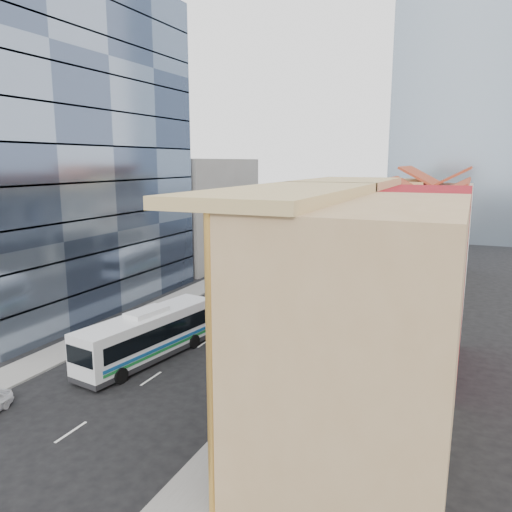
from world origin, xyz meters
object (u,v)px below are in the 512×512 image
at_px(office_tower, 61,147).
at_px(bus_right, 254,348).
at_px(shophouse_tan, 364,334).
at_px(bus_left_far, 268,272).
at_px(bus_left_near, 148,334).

height_order(office_tower, bus_right, office_tower).
xyz_separation_m(shophouse_tan, bus_left_far, (-16.00, 27.73, -4.30)).
xyz_separation_m(shophouse_tan, bus_right, (-8.50, 6.98, -4.47)).
bearing_deg(shophouse_tan, bus_left_near, 160.85).
distance_m(office_tower, bus_right, 27.15).
xyz_separation_m(shophouse_tan, office_tower, (-31.00, 14.00, 9.00)).
distance_m(bus_left_far, bus_right, 22.07).
height_order(bus_left_far, bus_right, bus_left_far).
xyz_separation_m(office_tower, bus_left_near, (15.00, -8.44, -13.16)).
height_order(office_tower, bus_left_far, office_tower).
relative_size(bus_left_near, bus_right, 1.21).
height_order(bus_left_near, bus_right, bus_left_near).
bearing_deg(bus_right, bus_left_far, 87.58).
bearing_deg(office_tower, shophouse_tan, -24.30).
bearing_deg(bus_left_far, bus_left_near, -80.39).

